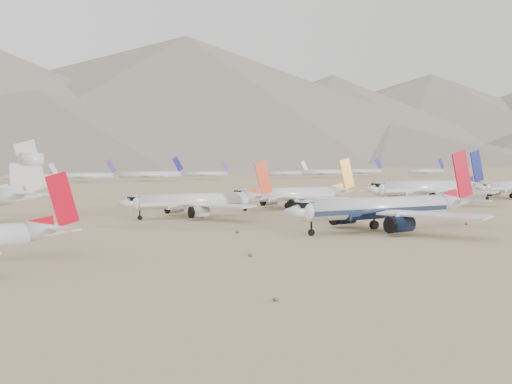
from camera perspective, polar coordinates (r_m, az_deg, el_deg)
ground at (r=141.27m, az=12.10°, el=-3.45°), size 7000.00×7000.00×0.00m
main_airliner at (r=143.03m, az=11.51°, el=-1.39°), size 50.58×49.41×17.85m
row2_navy_widebody at (r=233.18m, az=15.03°, el=0.34°), size 53.32×52.14×18.97m
row2_gold_tail at (r=200.36m, az=3.39°, el=-0.23°), size 44.65×43.67×15.90m
row2_orange_tail at (r=172.42m, az=-5.04°, el=-0.81°), size 42.79×41.86×15.26m
distant_storage_row at (r=446.54m, az=-11.36°, el=1.49°), size 621.03×62.05×14.94m
foothills at (r=1355.43m, az=-3.13°, el=5.17°), size 4637.50×1395.00×155.00m
desert_scrub at (r=120.13m, az=21.62°, el=-4.59°), size 272.65×121.67×0.63m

